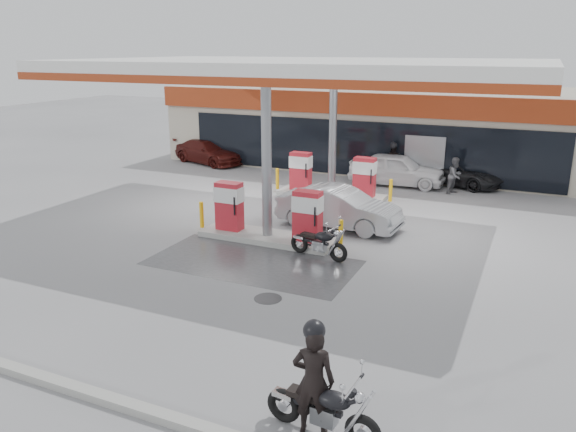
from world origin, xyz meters
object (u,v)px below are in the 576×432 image
at_px(main_motorcycle, 324,411).
at_px(parked_car_left, 208,152).
at_px(pump_island_near, 267,219).
at_px(parked_car_right, 459,173).
at_px(attendant, 455,176).
at_px(biker_walking, 393,164).
at_px(parked_motorcycle, 320,243).
at_px(hatchback_silver, 339,208).
at_px(biker_main, 313,381).
at_px(pump_island_far, 332,180).
at_px(sedan_white, 397,169).

height_order(main_motorcycle, parked_car_left, parked_car_left).
relative_size(pump_island_near, parked_car_right, 1.26).
relative_size(attendant, biker_walking, 0.88).
xyz_separation_m(parked_motorcycle, hatchback_silver, (-0.46, 3.00, 0.26)).
height_order(main_motorcycle, hatchback_silver, hatchback_silver).
distance_m(pump_island_near, biker_walking, 9.75).
xyz_separation_m(main_motorcycle, biker_main, (-0.19, 0.01, 0.48)).
xyz_separation_m(parked_car_right, biker_walking, (-2.86, -0.81, 0.32)).
bearing_deg(parked_car_left, hatchback_silver, -109.28).
xyz_separation_m(pump_island_far, hatchback_silver, (1.66, -3.80, -0.00)).
height_order(pump_island_far, parked_car_right, pump_island_far).
bearing_deg(pump_island_far, main_motorcycle, -70.27).
relative_size(pump_island_far, parked_car_left, 1.19).
xyz_separation_m(pump_island_near, sedan_white, (1.96, 9.20, 0.02)).
distance_m(hatchback_silver, biker_walking, 7.42).
relative_size(pump_island_near, pump_island_far, 1.00).
xyz_separation_m(main_motorcycle, biker_walking, (-3.46, 17.84, 0.43)).
bearing_deg(parked_motorcycle, pump_island_far, 117.79).
bearing_deg(parked_car_right, pump_island_near, 176.03).
bearing_deg(attendant, hatchback_silver, 179.64).
bearing_deg(main_motorcycle, parked_car_left, 131.12).
bearing_deg(parked_car_left, pump_island_far, -96.97).
xyz_separation_m(main_motorcycle, parked_car_right, (-0.60, 18.65, 0.11)).
height_order(pump_island_far, hatchback_silver, pump_island_far).
xyz_separation_m(pump_island_near, pump_island_far, (0.00, 6.00, 0.00)).
xyz_separation_m(pump_island_near, attendant, (4.58, 8.72, 0.07)).
bearing_deg(sedan_white, main_motorcycle, -173.67).
xyz_separation_m(pump_island_far, attendant, (4.58, 2.72, 0.07)).
bearing_deg(parked_motorcycle, parked_car_left, 145.03).
height_order(parked_car_right, biker_walking, biker_walking).
distance_m(pump_island_far, biker_walking, 3.97).
height_order(biker_main, sedan_white, biker_main).
bearing_deg(pump_island_near, parked_car_right, 66.65).
bearing_deg(biker_main, parked_motorcycle, -81.17).
height_order(sedan_white, parked_car_right, sedan_white).
bearing_deg(hatchback_silver, biker_main, -158.76).
relative_size(main_motorcycle, parked_motorcycle, 1.04).
bearing_deg(biker_main, hatchback_silver, -84.45).
distance_m(pump_island_far, attendant, 5.33).
bearing_deg(parked_motorcycle, main_motorcycle, -57.67).
distance_m(main_motorcycle, parked_car_right, 18.66).
bearing_deg(parked_car_right, attendant, -158.04).
relative_size(parked_car_left, biker_walking, 2.44).
bearing_deg(main_motorcycle, pump_island_far, 114.07).
relative_size(pump_island_near, hatchback_silver, 1.20).
height_order(sedan_white, parked_car_left, sedan_white).
height_order(biker_main, parked_motorcycle, biker_main).
bearing_deg(biker_walking, sedan_white, -96.22).
height_order(pump_island_near, parked_car_right, pump_island_near).
relative_size(hatchback_silver, parked_car_right, 1.06).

